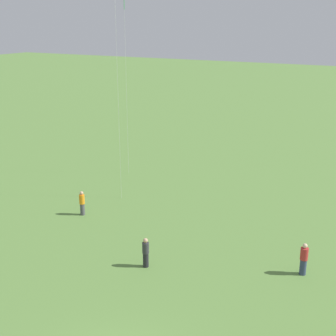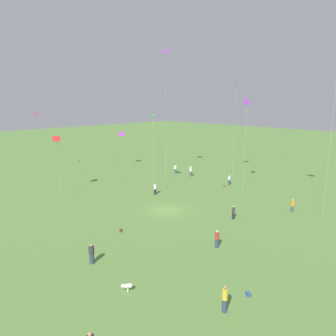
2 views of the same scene
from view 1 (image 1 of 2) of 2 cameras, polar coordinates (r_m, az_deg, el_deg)
person_3 at (r=24.08m, az=-2.74°, el=-10.25°), size 0.44×0.44×1.59m
person_8 at (r=30.53m, az=-10.43°, el=-4.23°), size 0.49×0.49×1.61m
person_9 at (r=24.32m, az=16.22°, el=-10.62°), size 0.47×0.47×1.68m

